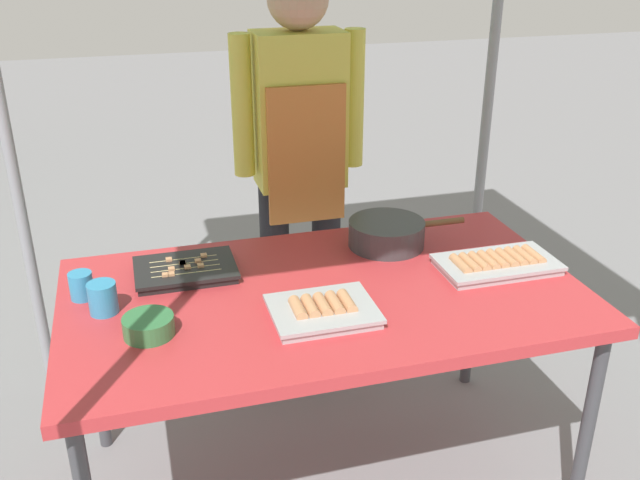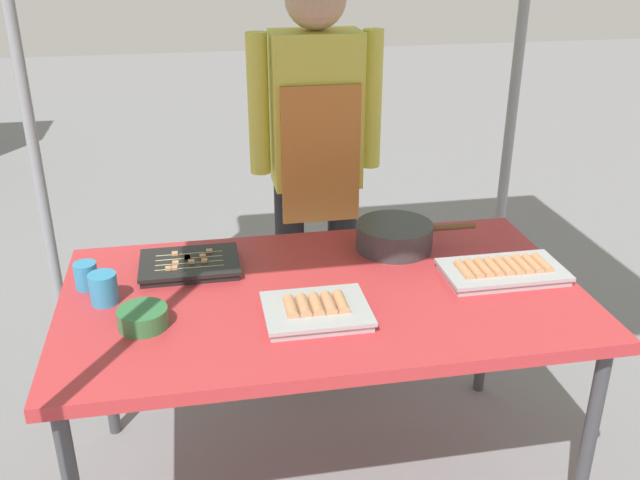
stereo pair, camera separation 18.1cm
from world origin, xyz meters
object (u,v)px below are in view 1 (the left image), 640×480
(stall_table, at_px, (324,305))
(vendor_woman, at_px, (300,148))
(tray_pork_links, at_px, (323,310))
(condiment_bowl, at_px, (149,326))
(tray_grilled_sausages, at_px, (497,263))
(tray_meat_skewers, at_px, (185,270))
(drink_cup_by_wok, at_px, (81,286))
(cooking_wok, at_px, (387,232))
(drink_cup_near_edge, at_px, (103,298))

(stall_table, distance_m, vendor_woman, 0.80)
(stall_table, height_order, vendor_woman, vendor_woman)
(tray_pork_links, xyz_separation_m, condiment_bowl, (-0.49, 0.04, 0.01))
(tray_grilled_sausages, xyz_separation_m, vendor_woman, (-0.48, 0.75, 0.21))
(stall_table, xyz_separation_m, vendor_woman, (0.11, 0.73, 0.29))
(stall_table, bearing_deg, vendor_woman, 81.43)
(tray_meat_skewers, xyz_separation_m, drink_cup_by_wok, (-0.32, -0.07, 0.03))
(drink_cup_by_wok, relative_size, vendor_woman, 0.05)
(cooking_wok, bearing_deg, tray_meat_skewers, -177.01)
(condiment_bowl, relative_size, drink_cup_by_wok, 1.68)
(tray_grilled_sausages, relative_size, tray_meat_skewers, 1.21)
(tray_grilled_sausages, distance_m, tray_meat_skewers, 1.02)
(stall_table, relative_size, vendor_woman, 0.97)
(tray_meat_skewers, distance_m, cooking_wok, 0.71)
(stall_table, relative_size, drink_cup_by_wok, 18.98)
(drink_cup_near_edge, bearing_deg, tray_grilled_sausages, -2.78)
(stall_table, height_order, drink_cup_near_edge, drink_cup_near_edge)
(cooking_wok, height_order, vendor_woman, vendor_woman)
(stall_table, distance_m, condiment_bowl, 0.56)
(drink_cup_by_wok, bearing_deg, cooking_wok, 6.04)
(tray_meat_skewers, bearing_deg, tray_grilled_sausages, -13.55)
(stall_table, distance_m, drink_cup_near_edge, 0.67)
(tray_pork_links, bearing_deg, tray_meat_skewers, 133.42)
(cooking_wok, bearing_deg, condiment_bowl, -155.90)
(drink_cup_near_edge, bearing_deg, cooking_wok, 12.61)
(tray_meat_skewers, xyz_separation_m, drink_cup_near_edge, (-0.25, -0.18, 0.03))
(vendor_woman, bearing_deg, stall_table, 81.43)
(tray_meat_skewers, bearing_deg, condiment_bowl, -111.60)
(stall_table, bearing_deg, drink_cup_by_wok, 168.00)
(tray_pork_links, distance_m, drink_cup_near_edge, 0.64)
(stall_table, height_order, tray_meat_skewers, tray_meat_skewers)
(cooking_wok, height_order, condiment_bowl, cooking_wok)
(tray_grilled_sausages, relative_size, vendor_woman, 0.23)
(stall_table, xyz_separation_m, tray_grilled_sausages, (0.59, -0.01, 0.07))
(tray_grilled_sausages, bearing_deg, vendor_woman, 122.42)
(tray_meat_skewers, height_order, cooking_wok, cooking_wok)
(stall_table, height_order, condiment_bowl, condiment_bowl)
(drink_cup_near_edge, distance_m, drink_cup_by_wok, 0.12)
(tray_meat_skewers, xyz_separation_m, condiment_bowl, (-0.13, -0.34, 0.01))
(tray_grilled_sausages, relative_size, drink_cup_by_wok, 4.61)
(tray_grilled_sausages, relative_size, tray_pork_links, 1.28)
(condiment_bowl, bearing_deg, tray_meat_skewers, 68.40)
(tray_grilled_sausages, height_order, vendor_woman, vendor_woman)
(stall_table, relative_size, drink_cup_near_edge, 16.89)
(tray_meat_skewers, height_order, drink_cup_near_edge, drink_cup_near_edge)
(tray_grilled_sausages, bearing_deg, drink_cup_near_edge, 177.22)
(tray_grilled_sausages, distance_m, drink_cup_by_wok, 1.32)
(tray_meat_skewers, relative_size, cooking_wok, 0.76)
(stall_table, xyz_separation_m, condiment_bowl, (-0.54, -0.12, 0.08))
(cooking_wok, distance_m, drink_cup_near_edge, 0.98)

